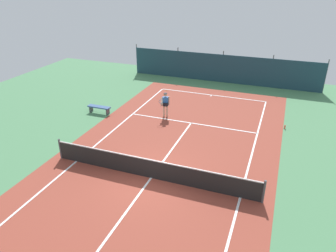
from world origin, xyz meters
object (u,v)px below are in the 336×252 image
Objects in this scene: tennis_player at (165,103)px; courtside_bench at (99,108)px; water_bottle at (285,127)px; tennis_ball_near_player at (166,90)px; tennis_net at (151,169)px.

tennis_player is 1.03× the size of courtside_bench.
courtside_bench is at bearing -9.03° from tennis_player.
water_bottle is (11.90, 1.89, -0.25)m from courtside_bench.
tennis_player is 5.24m from tennis_ball_near_player.
tennis_net is 42.17× the size of water_bottle.
courtside_bench is at bearing -114.16° from tennis_ball_near_player.
tennis_player is at bearing -69.85° from tennis_ball_near_player.
tennis_net reaches higher than courtside_bench.
tennis_player is at bearing -173.39° from water_bottle.
courtside_bench is at bearing -170.98° from water_bottle.
courtside_bench is (-6.31, 5.76, -0.14)m from tennis_net.
tennis_ball_near_player is at bearing -91.93° from tennis_player.
tennis_net reaches higher than water_bottle.
courtside_bench is (-2.63, -5.87, 0.34)m from tennis_ball_near_player.
tennis_net is 7.06m from tennis_player.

